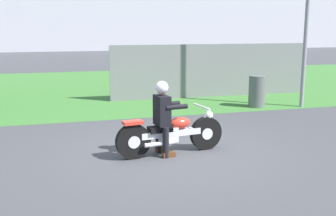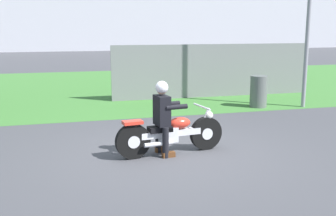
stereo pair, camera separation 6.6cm
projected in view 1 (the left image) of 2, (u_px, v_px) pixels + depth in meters
The scene contains 6 objects.
ground at pixel (169, 154), 7.78m from camera, with size 120.00×120.00×0.00m, color #424247.
grass_verge at pixel (107, 87), 16.43m from camera, with size 60.00×12.00×0.01m, color #3D7533.
motorcycle_lead at pixel (171, 134), 7.70m from camera, with size 2.15×0.67×0.88m.
rider_lead at pixel (163, 112), 7.56m from camera, with size 0.59×0.51×1.41m.
trash_can at pixel (257, 91), 12.24m from camera, with size 0.51×0.51×0.94m, color #595E5B.
fence_segment at pixel (212, 71), 13.97m from camera, with size 7.00×0.06×1.80m, color slate.
Camera 1 is at (-2.02, -7.17, 2.38)m, focal length 43.68 mm.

